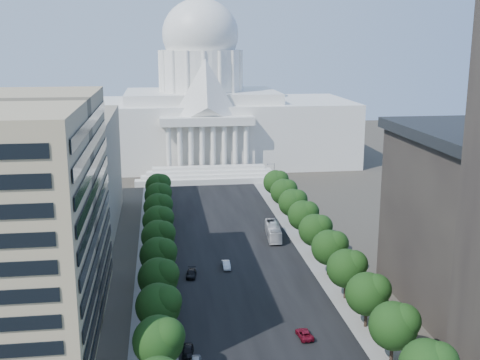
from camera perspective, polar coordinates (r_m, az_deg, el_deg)
name	(u,v)px	position (r m, az deg, el deg)	size (l,w,h in m)	color
road_asphalt	(229,234)	(156.17, -1.07, -5.17)	(30.00, 260.00, 0.01)	black
sidewalk_left	(155,237)	(155.29, -8.09, -5.41)	(8.00, 260.00, 0.02)	gray
sidewalk_right	(300,231)	(159.33, 5.76, -4.86)	(8.00, 260.00, 0.02)	gray
capitol	(202,113)	(244.45, -3.65, 6.34)	(120.00, 56.00, 73.00)	white
office_block_left_far	(40,175)	(163.93, -18.43, 0.47)	(38.00, 52.00, 30.00)	gray
tree_l_b	(160,340)	(91.69, -7.55, -14.77)	(7.79, 7.60, 9.97)	#33261C
tree_l_c	(160,305)	(102.45, -7.58, -11.63)	(7.79, 7.60, 9.97)	#33261C
tree_l_d	(160,277)	(113.45, -7.60, -9.09)	(7.79, 7.60, 9.97)	#33261C
tree_l_e	(160,254)	(124.64, -7.63, -7.00)	(7.79, 7.60, 9.97)	#33261C
tree_l_f	(159,236)	(135.97, -7.64, -5.26)	(7.79, 7.60, 9.97)	#33261C
tree_l_g	(159,220)	(147.41, -7.66, -3.79)	(7.79, 7.60, 9.97)	#33261C
tree_l_h	(159,207)	(158.93, -7.67, -2.53)	(7.79, 7.60, 9.97)	#33261C
tree_l_i	(159,195)	(170.51, -7.68, -1.44)	(7.79, 7.60, 9.97)	#33261C
tree_l_j	(159,185)	(182.15, -7.69, -0.49)	(7.79, 7.60, 9.97)	#33261C
tree_r_b	(396,324)	(98.17, 14.56, -13.12)	(7.79, 7.60, 9.97)	#33261C
tree_r_c	(369,293)	(108.28, 12.17, -10.40)	(7.79, 7.60, 9.97)	#33261C
tree_r_d	(348,267)	(118.75, 10.22, -8.15)	(7.79, 7.60, 9.97)	#33261C
tree_r_e	(331,246)	(129.48, 8.61, -6.25)	(7.79, 7.60, 9.97)	#33261C
tree_r_f	(316,229)	(140.42, 7.26, -4.64)	(7.79, 7.60, 9.97)	#33261C
tree_r_g	(304,214)	(151.52, 6.10, -3.27)	(7.79, 7.60, 9.97)	#33261C
tree_r_h	(294,202)	(162.75, 5.11, -2.08)	(7.79, 7.60, 9.97)	#33261C
tree_r_i	(285,191)	(174.08, 4.25, -1.05)	(7.79, 7.60, 9.97)	#33261C
tree_r_j	(277,181)	(185.49, 3.50, -0.14)	(7.79, 7.60, 9.97)	#33261C
streetlight_b	(379,298)	(108.36, 13.09, -10.80)	(2.61, 0.44, 9.00)	gray
streetlight_c	(338,249)	(130.30, 9.24, -6.44)	(2.61, 0.44, 9.00)	gray
streetlight_d	(309,215)	(153.18, 6.56, -3.34)	(2.61, 0.44, 9.00)	gray
streetlight_e	(288,191)	(176.63, 4.60, -1.05)	(2.61, 0.44, 9.00)	gray
streetlight_f	(273,173)	(200.46, 3.10, 0.70)	(2.61, 0.44, 9.00)	gray
car_dark_a	(188,352)	(99.91, -4.98, -15.89)	(1.84, 4.56, 1.55)	black
car_silver	(226,265)	(133.70, -1.32, -8.06)	(1.62, 4.65, 1.53)	#B7BAC0
car_red	(304,334)	(105.48, 6.12, -14.33)	(2.18, 4.72, 1.31)	maroon
car_dark_b	(191,274)	(129.49, -4.64, -8.85)	(2.00, 4.93, 1.43)	black
city_bus	(273,231)	(152.98, 3.17, -4.87)	(3.07, 13.12, 3.65)	silver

